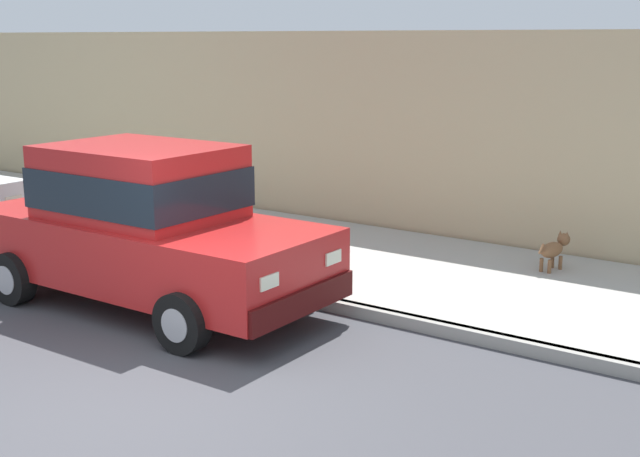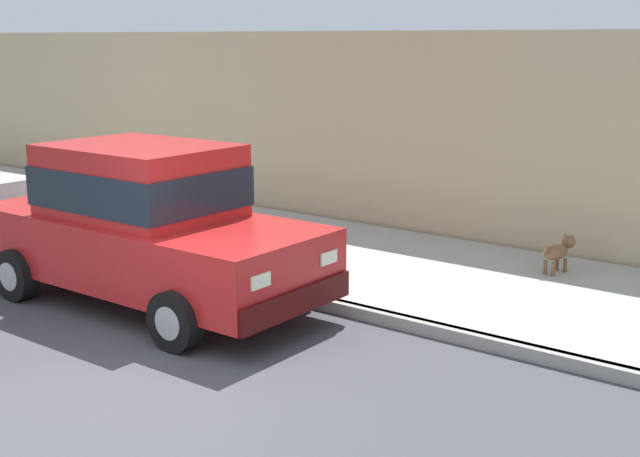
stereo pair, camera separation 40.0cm
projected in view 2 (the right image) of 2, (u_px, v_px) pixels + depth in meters
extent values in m
plane|color=#424247|center=(109.00, 402.00, 7.34)|extent=(80.00, 80.00, 0.00)
cube|color=gray|center=(327.00, 304.00, 9.80)|extent=(0.16, 64.00, 0.14)
cube|color=#A8A59E|center=(407.00, 271.00, 11.19)|extent=(3.60, 64.00, 0.14)
cube|color=red|center=(149.00, 247.00, 9.91)|extent=(1.82, 4.51, 0.76)
cube|color=red|center=(140.00, 180.00, 9.79)|extent=(1.59, 2.11, 0.84)
cube|color=#19232D|center=(140.00, 185.00, 9.80)|extent=(1.63, 2.15, 0.46)
cube|color=#400A0A|center=(292.00, 301.00, 8.67)|extent=(1.76, 0.21, 0.28)
cube|color=#400A0A|center=(40.00, 240.00, 11.26)|extent=(1.76, 0.21, 0.28)
cylinder|color=black|center=(287.00, 281.00, 9.87)|extent=(0.22, 0.64, 0.64)
cylinder|color=#9E9EA3|center=(287.00, 281.00, 9.87)|extent=(0.24, 0.35, 0.35)
cylinder|color=black|center=(175.00, 321.00, 8.47)|extent=(0.22, 0.64, 0.64)
cylinder|color=#9E9EA3|center=(175.00, 321.00, 8.47)|extent=(0.24, 0.35, 0.35)
cylinder|color=black|center=(132.00, 246.00, 11.51)|extent=(0.22, 0.64, 0.64)
cylinder|color=#9E9EA3|center=(132.00, 246.00, 11.51)|extent=(0.24, 0.35, 0.35)
cylinder|color=black|center=(16.00, 275.00, 10.12)|extent=(0.22, 0.64, 0.64)
cylinder|color=#9E9EA3|center=(16.00, 275.00, 10.12)|extent=(0.24, 0.35, 0.35)
cube|color=#EAEACC|center=(327.00, 257.00, 9.00)|extent=(0.28, 0.08, 0.14)
cube|color=#EAEACC|center=(258.00, 281.00, 8.14)|extent=(0.28, 0.08, 0.14)
cylinder|color=black|center=(17.00, 221.00, 13.08)|extent=(0.24, 0.65, 0.64)
cylinder|color=#9E9EA3|center=(17.00, 221.00, 13.08)|extent=(0.25, 0.36, 0.35)
cube|color=#EAEACC|center=(22.00, 198.00, 12.32)|extent=(0.28, 0.09, 0.14)
ellipsoid|color=brown|center=(556.00, 252.00, 10.78)|extent=(0.47, 0.28, 0.20)
cylinder|color=brown|center=(557.00, 264.00, 10.95)|extent=(0.05, 0.05, 0.18)
cylinder|color=brown|center=(565.00, 265.00, 10.87)|extent=(0.05, 0.05, 0.18)
cylinder|color=brown|center=(545.00, 267.00, 10.78)|extent=(0.05, 0.05, 0.18)
cylinder|color=brown|center=(553.00, 269.00, 10.69)|extent=(0.05, 0.05, 0.18)
sphere|color=brown|center=(569.00, 242.00, 10.95)|extent=(0.17, 0.17, 0.17)
ellipsoid|color=#432C1C|center=(572.00, 242.00, 11.01)|extent=(0.12, 0.09, 0.06)
cone|color=brown|center=(565.00, 235.00, 10.96)|extent=(0.06, 0.06, 0.07)
cone|color=brown|center=(572.00, 236.00, 10.89)|extent=(0.06, 0.06, 0.07)
cylinder|color=brown|center=(545.00, 251.00, 10.60)|extent=(0.12, 0.06, 0.13)
cube|color=tan|center=(215.00, 119.00, 15.78)|extent=(0.50, 20.00, 3.24)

